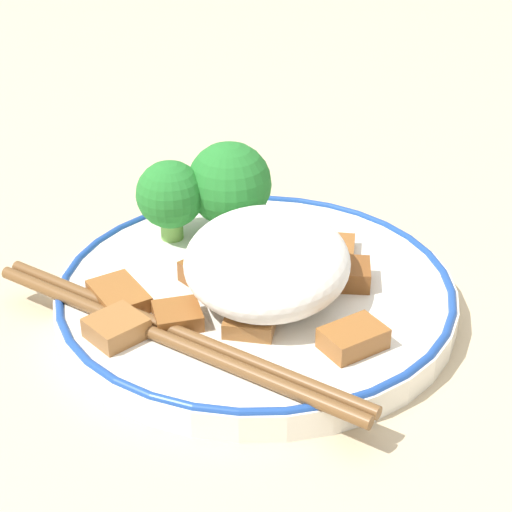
% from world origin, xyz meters
% --- Properties ---
extents(ground_plane, '(3.00, 3.00, 0.00)m').
position_xyz_m(ground_plane, '(0.00, 0.00, 0.00)').
color(ground_plane, '#C6B28E').
extents(plate, '(0.24, 0.24, 0.02)m').
position_xyz_m(plate, '(0.00, 0.00, 0.01)').
color(plate, white).
rests_on(plate, ground_plane).
extents(rice_mound, '(0.11, 0.10, 0.05)m').
position_xyz_m(rice_mound, '(-0.01, -0.01, 0.04)').
color(rice_mound, white).
rests_on(rice_mound, plate).
extents(broccoli_back_left, '(0.06, 0.06, 0.06)m').
position_xyz_m(broccoli_back_left, '(0.07, 0.02, 0.05)').
color(broccoli_back_left, '#72AD4C').
rests_on(broccoli_back_left, plate).
extents(broccoli_back_center, '(0.04, 0.04, 0.05)m').
position_xyz_m(broccoli_back_center, '(0.05, 0.06, 0.05)').
color(broccoli_back_center, '#72AD4C').
rests_on(broccoli_back_center, plate).
extents(meat_near_front, '(0.03, 0.03, 0.01)m').
position_xyz_m(meat_near_front, '(-0.05, -0.00, 0.02)').
color(meat_near_front, '#9E6633').
rests_on(meat_near_front, plate).
extents(meat_near_left, '(0.03, 0.03, 0.01)m').
position_xyz_m(meat_near_left, '(-0.04, 0.04, 0.02)').
color(meat_near_left, brown).
rests_on(meat_near_left, plate).
extents(meat_near_right, '(0.05, 0.04, 0.01)m').
position_xyz_m(meat_near_right, '(-0.02, 0.08, 0.02)').
color(meat_near_right, '#995B28').
rests_on(meat_near_right, plate).
extents(meat_near_back, '(0.03, 0.03, 0.01)m').
position_xyz_m(meat_near_back, '(0.04, -0.05, 0.02)').
color(meat_near_back, '#995B28').
rests_on(meat_near_back, plate).
extents(meat_on_rice_edge, '(0.04, 0.04, 0.01)m').
position_xyz_m(meat_on_rice_edge, '(-0.06, -0.06, 0.02)').
color(meat_on_rice_edge, '#995B28').
rests_on(meat_on_rice_edge, plate).
extents(meat_mid_left, '(0.04, 0.04, 0.01)m').
position_xyz_m(meat_mid_left, '(-0.06, 0.07, 0.02)').
color(meat_mid_left, '#9E6633').
rests_on(meat_mid_left, plate).
extents(meat_mid_right, '(0.03, 0.03, 0.01)m').
position_xyz_m(meat_mid_right, '(0.01, -0.06, 0.02)').
color(meat_mid_right, brown).
rests_on(meat_mid_right, plate).
extents(meat_far_scatter, '(0.03, 0.03, 0.01)m').
position_xyz_m(meat_far_scatter, '(-0.00, 0.03, 0.02)').
color(meat_far_scatter, brown).
rests_on(meat_far_scatter, plate).
extents(chopsticks, '(0.13, 0.22, 0.01)m').
position_xyz_m(chopsticks, '(-0.06, 0.04, 0.02)').
color(chopsticks, brown).
rests_on(chopsticks, plate).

